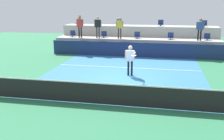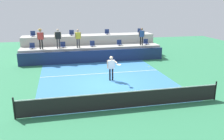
{
  "view_description": "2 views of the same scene",
  "coord_description": "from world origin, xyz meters",
  "px_view_note": "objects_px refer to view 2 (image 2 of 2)",
  "views": [
    {
      "loc": [
        2.19,
        -13.69,
        3.98
      ],
      "look_at": [
        -0.18,
        -1.82,
        0.9
      ],
      "focal_mm": 42.3,
      "sensor_mm": 36.0,
      "label": 1
    },
    {
      "loc": [
        -3.03,
        -14.68,
        5.16
      ],
      "look_at": [
        0.0,
        -1.26,
        1.28
      ],
      "focal_mm": 38.13,
      "sensor_mm": 36.0,
      "label": 2
    }
  ],
  "objects_px": {
    "stadium_chair_upper_left": "(72,33)",
    "spectator_leaning_on_rail": "(58,37)",
    "tennis_player": "(111,66)",
    "stadium_chair_lower_left": "(63,45)",
    "stadium_chair_lower_center": "(92,44)",
    "stadium_chair_upper_far_right": "(140,31)",
    "stadium_chair_lower_far_left": "(32,46)",
    "spectator_in_white": "(142,35)",
    "stadium_chair_upper_far_left": "(33,34)",
    "stadium_chair_upper_right": "(107,32)",
    "stadium_chair_lower_far_right": "(146,42)",
    "stadium_chair_lower_right": "(119,43)",
    "tennis_ball": "(149,67)",
    "spectator_in_grey": "(78,37)",
    "spectator_with_hat": "(40,37)"
  },
  "relations": [
    {
      "from": "stadium_chair_lower_left",
      "to": "stadium_chair_lower_center",
      "type": "bearing_deg",
      "value": 0.0
    },
    {
      "from": "spectator_leaning_on_rail",
      "to": "tennis_ball",
      "type": "height_order",
      "value": "spectator_leaning_on_rail"
    },
    {
      "from": "stadium_chair_lower_center",
      "to": "stadium_chair_lower_far_right",
      "type": "relative_size",
      "value": 1.0
    },
    {
      "from": "stadium_chair_lower_far_left",
      "to": "stadium_chair_upper_far_right",
      "type": "relative_size",
      "value": 1.0
    },
    {
      "from": "stadium_chair_lower_far_right",
      "to": "tennis_player",
      "type": "bearing_deg",
      "value": -126.76
    },
    {
      "from": "stadium_chair_lower_right",
      "to": "stadium_chair_upper_left",
      "type": "xyz_separation_m",
      "value": [
        -4.38,
        1.8,
        0.85
      ]
    },
    {
      "from": "spectator_in_grey",
      "to": "stadium_chair_lower_far_left",
      "type": "bearing_deg",
      "value": 174.58
    },
    {
      "from": "stadium_chair_upper_far_left",
      "to": "spectator_leaning_on_rail",
      "type": "bearing_deg",
      "value": -43.26
    },
    {
      "from": "spectator_in_white",
      "to": "tennis_ball",
      "type": "relative_size",
      "value": 24.17
    },
    {
      "from": "stadium_chair_lower_far_right",
      "to": "stadium_chair_upper_right",
      "type": "height_order",
      "value": "stadium_chair_upper_right"
    },
    {
      "from": "stadium_chair_lower_center",
      "to": "stadium_chair_upper_right",
      "type": "distance_m",
      "value": 2.67
    },
    {
      "from": "stadium_chair_lower_left",
      "to": "tennis_player",
      "type": "relative_size",
      "value": 0.3
    },
    {
      "from": "stadium_chair_lower_far_left",
      "to": "stadium_chair_upper_left",
      "type": "height_order",
      "value": "stadium_chair_upper_left"
    },
    {
      "from": "stadium_chair_lower_far_left",
      "to": "spectator_leaning_on_rail",
      "type": "xyz_separation_m",
      "value": [
        2.29,
        -0.38,
        0.84
      ]
    },
    {
      "from": "stadium_chair_lower_right",
      "to": "spectator_in_white",
      "type": "xyz_separation_m",
      "value": [
        2.09,
        -0.38,
        0.77
      ]
    },
    {
      "from": "stadium_chair_lower_center",
      "to": "tennis_player",
      "type": "bearing_deg",
      "value": -87.1
    },
    {
      "from": "stadium_chair_lower_far_left",
      "to": "spectator_with_hat",
      "type": "relative_size",
      "value": 0.29
    },
    {
      "from": "stadium_chair_lower_far_left",
      "to": "spectator_in_white",
      "type": "xyz_separation_m",
      "value": [
        10.08,
        -0.38,
        0.77
      ]
    },
    {
      "from": "stadium_chair_upper_right",
      "to": "tennis_player",
      "type": "bearing_deg",
      "value": -99.66
    },
    {
      "from": "stadium_chair_upper_left",
      "to": "spectator_leaning_on_rail",
      "type": "height_order",
      "value": "spectator_leaning_on_rail"
    },
    {
      "from": "stadium_chair_lower_right",
      "to": "spectator_leaning_on_rail",
      "type": "distance_m",
      "value": 5.78
    },
    {
      "from": "tennis_ball",
      "to": "stadium_chair_upper_left",
      "type": "bearing_deg",
      "value": 113.13
    },
    {
      "from": "stadium_chair_lower_right",
      "to": "tennis_ball",
      "type": "xyz_separation_m",
      "value": [
        -0.15,
        -8.12,
        -0.22
      ]
    },
    {
      "from": "stadium_chair_upper_far_left",
      "to": "tennis_player",
      "type": "xyz_separation_m",
      "value": [
        5.76,
        -8.46,
        -1.27
      ]
    },
    {
      "from": "stadium_chair_lower_far_right",
      "to": "spectator_leaning_on_rail",
      "type": "relative_size",
      "value": 0.3
    },
    {
      "from": "stadium_chair_lower_center",
      "to": "stadium_chair_lower_right",
      "type": "height_order",
      "value": "same"
    },
    {
      "from": "stadium_chair_lower_far_left",
      "to": "stadium_chair_upper_far_left",
      "type": "xyz_separation_m",
      "value": [
        -0.03,
        1.8,
        0.85
      ]
    },
    {
      "from": "stadium_chair_lower_right",
      "to": "tennis_player",
      "type": "relative_size",
      "value": 0.3
    },
    {
      "from": "stadium_chair_lower_center",
      "to": "stadium_chair_lower_far_right",
      "type": "distance_m",
      "value": 5.31
    },
    {
      "from": "stadium_chair_upper_left",
      "to": "stadium_chair_upper_far_right",
      "type": "relative_size",
      "value": 1.0
    },
    {
      "from": "stadium_chair_lower_center",
      "to": "stadium_chair_upper_far_right",
      "type": "relative_size",
      "value": 1.0
    },
    {
      "from": "stadium_chair_lower_center",
      "to": "stadium_chair_upper_far_right",
      "type": "distance_m",
      "value": 5.63
    },
    {
      "from": "stadium_chair_upper_far_left",
      "to": "stadium_chair_upper_far_right",
      "type": "xyz_separation_m",
      "value": [
        10.69,
        0.0,
        0.0
      ]
    },
    {
      "from": "stadium_chair_lower_far_left",
      "to": "stadium_chair_upper_left",
      "type": "xyz_separation_m",
      "value": [
        3.62,
        1.8,
        0.85
      ]
    },
    {
      "from": "stadium_chair_upper_right",
      "to": "tennis_player",
      "type": "distance_m",
      "value": 8.67
    },
    {
      "from": "tennis_player",
      "to": "spectator_in_white",
      "type": "height_order",
      "value": "spectator_in_white"
    },
    {
      "from": "spectator_in_grey",
      "to": "stadium_chair_upper_left",
      "type": "bearing_deg",
      "value": 101.16
    },
    {
      "from": "stadium_chair_lower_left",
      "to": "stadium_chair_lower_right",
      "type": "relative_size",
      "value": 1.0
    },
    {
      "from": "stadium_chair_lower_center",
      "to": "stadium_chair_upper_left",
      "type": "distance_m",
      "value": 2.67
    },
    {
      "from": "stadium_chair_upper_right",
      "to": "stadium_chair_upper_far_right",
      "type": "bearing_deg",
      "value": 0.0
    },
    {
      "from": "stadium_chair_upper_left",
      "to": "tennis_player",
      "type": "distance_m",
      "value": 8.81
    },
    {
      "from": "stadium_chair_lower_far_right",
      "to": "spectator_in_grey",
      "type": "height_order",
      "value": "spectator_in_grey"
    },
    {
      "from": "stadium_chair_lower_right",
      "to": "stadium_chair_upper_left",
      "type": "relative_size",
      "value": 1.0
    },
    {
      "from": "stadium_chair_upper_far_left",
      "to": "stadium_chair_upper_right",
      "type": "relative_size",
      "value": 1.0
    },
    {
      "from": "stadium_chair_upper_far_right",
      "to": "tennis_ball",
      "type": "height_order",
      "value": "stadium_chair_upper_far_right"
    },
    {
      "from": "spectator_in_grey",
      "to": "stadium_chair_upper_far_left",
      "type": "bearing_deg",
      "value": 151.8
    },
    {
      "from": "stadium_chair_lower_far_left",
      "to": "stadium_chair_upper_far_right",
      "type": "height_order",
      "value": "stadium_chair_upper_far_right"
    },
    {
      "from": "stadium_chair_upper_left",
      "to": "spectator_leaning_on_rail",
      "type": "bearing_deg",
      "value": -121.19
    },
    {
      "from": "stadium_chair_lower_right",
      "to": "stadium_chair_lower_far_right",
      "type": "xyz_separation_m",
      "value": [
        2.71,
        0.0,
        0.0
      ]
    },
    {
      "from": "stadium_chair_upper_far_left",
      "to": "stadium_chair_upper_far_right",
      "type": "distance_m",
      "value": 10.69
    }
  ]
}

